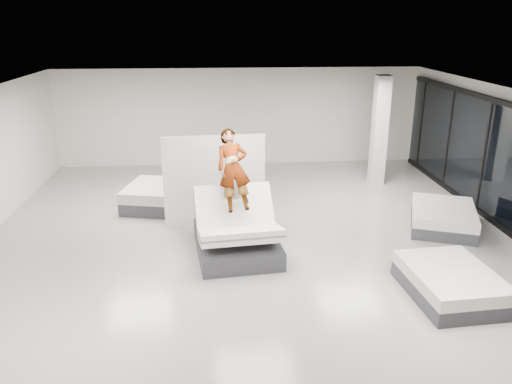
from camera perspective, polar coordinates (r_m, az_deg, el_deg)
The scene contains 9 objects.
room at distance 10.03m, azimuth -0.12°, elevation 1.19°, with size 14.00×14.04×3.20m.
hero_bed at distance 10.51m, azimuth -2.23°, elevation -4.77°, with size 1.88×2.35×1.44m.
person at distance 10.47m, azimuth -2.58°, elevation 0.77°, with size 0.66×0.43×1.81m, color slate.
remote at distance 10.25m, azimuth -1.05°, elevation -0.99°, with size 0.05×0.14×0.03m, color black.
divider_panel at distance 11.79m, azimuth -4.76°, elevation 1.29°, with size 2.40×0.11×2.18m, color silver.
flat_bed_right_far at distance 12.60m, azimuth 20.58°, elevation -2.75°, with size 1.97×2.24×0.51m.
flat_bed_right_near at distance 9.65m, azimuth 21.33°, elevation -9.68°, with size 1.53×1.96×0.51m.
flat_bed_left_far at distance 13.21m, azimuth -9.79°, elevation -0.55°, with size 2.50×2.08×0.60m.
column at distance 15.11m, azimuth 13.93°, elevation 6.79°, with size 0.40×0.40×3.20m, color silver.
Camera 1 is at (-0.73, -9.51, 4.70)m, focal length 35.00 mm.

